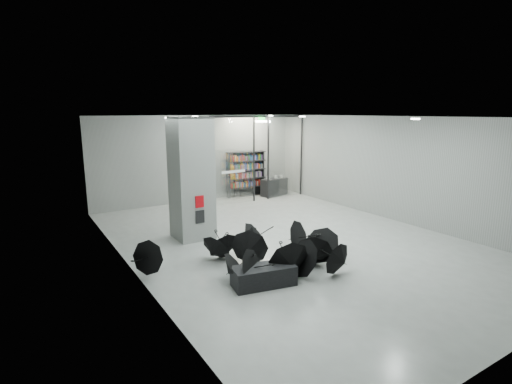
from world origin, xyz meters
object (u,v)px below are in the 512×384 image
column (191,179)px  umbrella_cluster (268,256)px  bench (264,276)px  shop_counter (274,187)px  bookshelf (246,174)px

column → umbrella_cluster: 3.97m
bench → umbrella_cluster: bearing=61.6°
bench → shop_counter: size_ratio=1.06×
bench → bookshelf: bookshelf is taller
column → bookshelf: (4.89, 4.75, -0.89)m
bookshelf → shop_counter: bookshelf is taller
column → shop_counter: (6.14, 4.04, -1.57)m
bookshelf → umbrella_cluster: 9.32m
bench → bookshelf: 10.43m
umbrella_cluster → column: bearing=101.1°
column → bookshelf: size_ratio=1.80×
bookshelf → umbrella_cluster: bookshelf is taller
bench → umbrella_cluster: (0.73, 0.88, 0.06)m
bench → umbrella_cluster: 1.14m
shop_counter → bookshelf: bearing=137.2°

